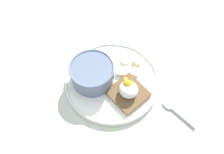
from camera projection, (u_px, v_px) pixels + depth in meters
The scene contains 10 objects.
ground_plane at pixel (112, 84), 68.15cm from camera, with size 120.00×120.00×2.00cm, color beige.
plate at pixel (112, 81), 66.61cm from camera, with size 28.54×28.54×1.60cm.
oatmeal_bowl at pixel (92, 73), 63.92cm from camera, with size 13.07×13.07×6.36cm.
toast_slice at pixel (128, 94), 63.32cm from camera, with size 10.47×10.47×1.28cm.
poached_egg at pixel (128, 89), 61.40cm from camera, with size 7.26×6.37×4.04cm.
banana_slice_front at pixel (134, 72), 67.31cm from camera, with size 3.75×3.80×1.26cm.
banana_slice_left at pixel (125, 60), 69.64cm from camera, with size 4.04×3.98×1.39cm.
banana_slice_back at pixel (137, 61), 69.13cm from camera, with size 3.36×3.52×1.81cm.
banana_slice_right at pixel (120, 72), 67.29cm from camera, with size 2.85×2.89×1.34cm.
spoon at pixel (174, 111), 62.00cm from camera, with size 11.33×2.44×0.80cm.
Camera 1 is at (23.78, -23.35, 60.48)cm, focal length 35.00 mm.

